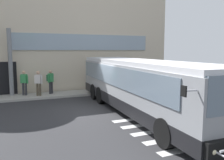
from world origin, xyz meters
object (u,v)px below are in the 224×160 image
Objects in this scene: entry_support_column at (10,62)px; safety_bollard_yellow at (120,88)px; passenger_by_doorway at (38,82)px; passenger_near_column at (24,82)px; passenger_at_curb_edge at (50,80)px; bus_main_foreground at (139,87)px.

safety_bollard_yellow is at bearing -13.87° from entry_support_column.
safety_bollard_yellow is (5.63, -0.83, -0.63)m from passenger_by_doorway.
entry_support_column is at bearing 155.50° from passenger_near_column.
passenger_at_curb_edge is (0.85, 0.52, 0.03)m from passenger_by_doorway.
bus_main_foreground is at bearing -54.07° from passenger_by_doorway.
entry_support_column reaches higher than passenger_at_curb_edge.
passenger_at_curb_edge is at bearing 31.25° from passenger_by_doorway.
bus_main_foreground is 7.49× the size of passenger_near_column.
bus_main_foreground reaches higher than passenger_by_doorway.
passenger_by_doorway is 5.72m from safety_bollard_yellow.
passenger_at_curb_edge is at bearing 164.26° from safety_bollard_yellow.
passenger_by_doorway is 1.00m from passenger_at_curb_edge.
passenger_near_column and passenger_at_curb_edge have the same top height.
safety_bollard_yellow is at bearing 75.68° from bus_main_foreground.
bus_main_foreground is 8.37m from passenger_near_column.
passenger_at_curb_edge is 5.00m from safety_bollard_yellow.
entry_support_column is 1.58m from passenger_near_column.
bus_main_foreground is at bearing -49.21° from entry_support_column.
passenger_at_curb_edge is at bearing -3.00° from passenger_near_column.
safety_bollard_yellow is (7.29, -1.80, -1.94)m from entry_support_column.
bus_main_foreground is at bearing -104.32° from safety_bollard_yellow.
passenger_near_column reaches higher than safety_bollard_yellow.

